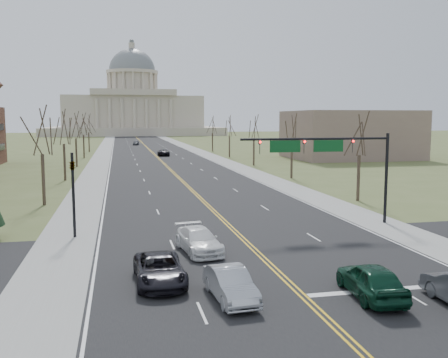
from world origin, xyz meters
name	(u,v)px	position (x,y,z in m)	size (l,w,h in m)	color
ground	(296,289)	(0.00, 0.00, 0.00)	(600.00, 600.00, 0.00)	#4E5A2D
road	(151,151)	(0.00, 110.00, 0.01)	(20.00, 380.00, 0.01)	black
cross_road	(261,256)	(0.00, 6.00, 0.01)	(120.00, 14.00, 0.01)	black
sidewalk_left	(104,151)	(-12.00, 110.00, 0.01)	(4.00, 380.00, 0.03)	gray
sidewalk_right	(196,150)	(12.00, 110.00, 0.01)	(4.00, 380.00, 0.03)	gray
center_line	(151,151)	(0.00, 110.00, 0.01)	(0.42, 380.00, 0.01)	gold
edge_line_left	(112,151)	(-9.80, 110.00, 0.01)	(0.15, 380.00, 0.01)	silver
edge_line_right	(187,150)	(9.80, 110.00, 0.01)	(0.15, 380.00, 0.01)	silver
stop_bar	(399,289)	(5.00, -1.00, 0.01)	(9.50, 0.50, 0.01)	silver
capitol	(133,108)	(0.00, 249.91, 14.20)	(90.00, 60.00, 50.00)	#B4AC96
signal_mast	(328,152)	(7.45, 13.50, 5.76)	(12.12, 0.44, 7.20)	black
signal_left	(73,185)	(-11.50, 13.50, 3.71)	(0.32, 0.36, 6.00)	black
tree_r_0	(360,137)	(15.50, 24.00, 6.55)	(3.74, 3.74, 8.50)	#332B1E
tree_l_0	(41,133)	(-15.50, 28.00, 6.94)	(3.96, 3.96, 9.00)	#332B1E
tree_r_1	(292,132)	(15.50, 44.00, 6.55)	(3.74, 3.74, 8.50)	#332B1E
tree_l_1	(63,129)	(-15.50, 48.00, 6.94)	(3.96, 3.96, 9.00)	#332B1E
tree_r_2	(254,129)	(15.50, 64.00, 6.55)	(3.74, 3.74, 8.50)	#332B1E
tree_l_2	(75,127)	(-15.50, 68.00, 6.94)	(3.96, 3.96, 9.00)	#332B1E
tree_r_3	(229,127)	(15.50, 84.00, 6.55)	(3.74, 3.74, 8.50)	#332B1E
tree_l_3	(83,125)	(-15.50, 88.00, 6.94)	(3.96, 3.96, 9.00)	#332B1E
tree_r_4	(212,126)	(15.50, 104.00, 6.55)	(3.74, 3.74, 8.50)	#332B1E
tree_l_4	(88,124)	(-15.50, 108.00, 6.94)	(3.96, 3.96, 9.00)	#332B1E
bldg_right_mass	(350,135)	(40.00, 76.00, 5.00)	(25.00, 20.00, 10.00)	#786056
car_nb_inner_lead	(371,280)	(3.04, -1.77, 0.84)	(1.95, 4.85, 1.65)	#0B3321
car_sb_inner_lead	(230,284)	(-3.45, -0.71, 0.75)	(1.55, 4.45, 1.47)	#A6A8AE
car_sb_outer_lead	(159,269)	(-6.46, 2.31, 0.74)	(2.41, 5.23, 1.45)	black
car_sb_inner_second	(199,240)	(-3.56, 7.81, 0.76)	(2.10, 5.15, 1.50)	white
car_far_nb	(163,152)	(1.67, 90.66, 0.77)	(2.52, 5.47, 1.52)	black
car_far_sb	(136,143)	(-2.70, 139.60, 0.74)	(1.72, 4.29, 1.46)	#575A60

